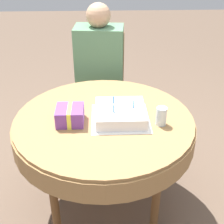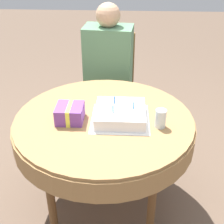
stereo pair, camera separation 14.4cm
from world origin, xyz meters
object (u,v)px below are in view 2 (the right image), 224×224
at_px(drinking_glass, 161,118).
at_px(chair, 110,83).
at_px(person, 108,63).
at_px(gift_box, 70,113).
at_px(birthday_cake, 120,114).

bearing_deg(drinking_glass, chair, 109.23).
bearing_deg(person, chair, 90.00).
relative_size(person, drinking_glass, 10.96).
bearing_deg(person, drinking_glass, -62.83).
distance_m(drinking_glass, gift_box, 0.54).
xyz_separation_m(chair, gift_box, (-0.18, -0.97, 0.25)).
bearing_deg(person, gift_box, -95.70).
xyz_separation_m(birthday_cake, gift_box, (-0.30, -0.03, 0.01)).
distance_m(person, drinking_glass, 0.98).
relative_size(chair, gift_box, 5.64).
bearing_deg(chair, gift_box, -95.14).
bearing_deg(drinking_glass, person, 111.58).
relative_size(drinking_glass, gift_box, 0.67).
height_order(person, birthday_cake, person).
height_order(chair, drinking_glass, chair).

